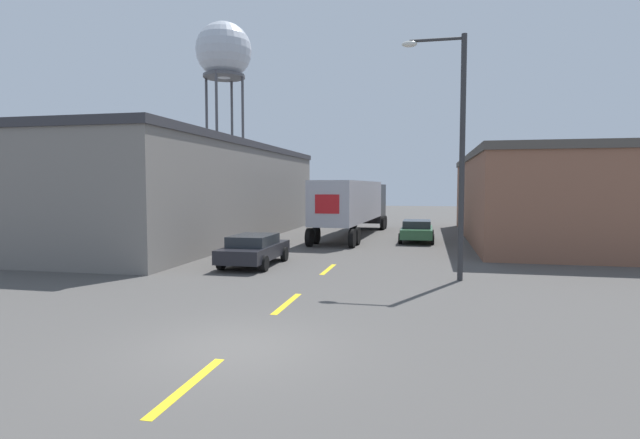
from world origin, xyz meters
name	(u,v)px	position (x,y,z in m)	size (l,w,h in m)	color
ground_plane	(234,348)	(0.00, 0.00, 0.00)	(160.00, 160.00, 0.00)	#4C4947
road_centerline	(287,303)	(0.00, 4.13, 0.00)	(0.20, 15.06, 0.01)	yellow
warehouse_left	(201,191)	(-10.71, 20.83, 3.12)	(8.62, 27.10, 6.22)	slate
warehouse_right	(550,197)	(11.65, 24.49, 2.74)	(10.50, 21.87, 5.47)	brown
semi_truck	(354,202)	(-1.00, 24.57, 2.34)	(3.52, 15.18, 3.79)	black
parked_car_left_far	(254,249)	(-3.37, 10.69, 0.72)	(2.09, 4.68, 1.34)	black
parked_car_right_far	(417,230)	(3.37, 21.70, 0.72)	(2.09, 4.68, 1.34)	#2D5B38
water_tower	(224,53)	(-17.19, 40.27, 17.41)	(5.84, 5.84, 20.63)	#47474C
street_lamp	(456,141)	(4.96, 8.94, 5.06)	(2.30, 0.32, 8.85)	#2D2D30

